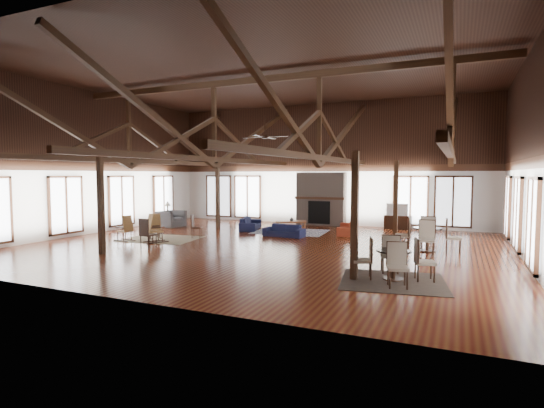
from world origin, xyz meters
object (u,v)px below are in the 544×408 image
at_px(cafe_table_far, 427,235).
at_px(tv_console, 398,222).
at_px(sofa_navy_left, 250,223).
at_px(sofa_navy_front, 284,231).
at_px(sofa_orange, 347,228).
at_px(coffee_table, 291,222).
at_px(cafe_table_near, 393,259).
at_px(armchair, 171,219).

bearing_deg(cafe_table_far, tv_console, 106.37).
bearing_deg(tv_console, sofa_navy_left, -153.59).
xyz_separation_m(sofa_navy_front, cafe_table_far, (5.52, -1.16, 0.30)).
xyz_separation_m(sofa_orange, tv_console, (1.70, 2.73, 0.03)).
bearing_deg(tv_console, sofa_orange, -121.92).
bearing_deg(cafe_table_far, coffee_table, 156.65).
bearing_deg(coffee_table, cafe_table_near, -71.45).
bearing_deg(sofa_navy_front, coffee_table, 102.49).
distance_m(sofa_orange, cafe_table_far, 4.44).
distance_m(coffee_table, armchair, 5.99).
bearing_deg(cafe_table_far, cafe_table_near, -96.27).
relative_size(cafe_table_far, tv_console, 1.71).
height_order(cafe_table_near, cafe_table_far, cafe_table_far).
bearing_deg(sofa_navy_front, cafe_table_far, -8.39).
xyz_separation_m(sofa_orange, cafe_table_far, (3.35, -2.89, 0.27)).
bearing_deg(cafe_table_near, sofa_navy_front, 132.78).
distance_m(sofa_orange, coffee_table, 2.41).
bearing_deg(cafe_table_far, armchair, 170.51).
height_order(sofa_navy_left, coffee_table, sofa_navy_left).
relative_size(sofa_navy_front, cafe_table_far, 0.80).
relative_size(cafe_table_near, tv_console, 1.60).
xyz_separation_m(sofa_navy_left, coffee_table, (2.03, -0.12, 0.17)).
distance_m(cafe_table_near, cafe_table_far, 4.32).
bearing_deg(cafe_table_near, cafe_table_far, 83.73).
height_order(coffee_table, tv_console, tv_console).
height_order(sofa_navy_front, sofa_orange, sofa_orange).
xyz_separation_m(coffee_table, tv_console, (4.07, 3.15, -0.14)).
relative_size(sofa_orange, coffee_table, 1.30).
distance_m(sofa_navy_left, armchair, 3.99).
relative_size(armchair, cafe_table_far, 0.56).
distance_m(sofa_navy_front, coffee_table, 1.34).
height_order(sofa_orange, armchair, armchair).
xyz_separation_m(sofa_orange, armchair, (-8.34, -0.94, 0.10)).
height_order(sofa_navy_left, tv_console, tv_console).
bearing_deg(tv_console, coffee_table, -142.24).
bearing_deg(armchair, cafe_table_near, -114.09).
bearing_deg(sofa_navy_front, sofa_navy_left, 150.97).
bearing_deg(tv_console, cafe_table_near, -83.21).
distance_m(sofa_orange, armchair, 8.39).
xyz_separation_m(sofa_navy_front, tv_console, (3.86, 4.46, 0.06)).
distance_m(cafe_table_near, tv_console, 9.98).
height_order(armchair, cafe_table_far, cafe_table_far).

